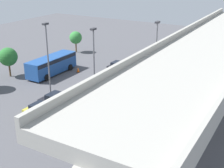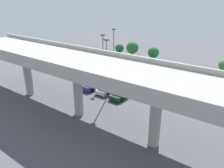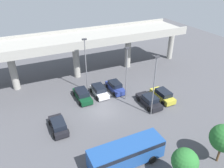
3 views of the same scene
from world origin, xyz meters
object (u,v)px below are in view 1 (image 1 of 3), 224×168
object	(u,v)px
parked_car_0	(122,68)
parked_car_2	(133,95)
shuttle_bus	(52,64)
lamp_post_near_aisle	(156,57)
tree_front_left	(76,38)
lamp_post_mid_lot	(48,58)
parked_car_1	(144,87)
parked_car_4	(60,102)
tree_front_centre	(8,57)
traffic_cone	(78,70)
lamp_post_by_overpass	(94,63)
parked_car_5	(45,113)
parked_car_3	(121,105)

from	to	relation	value
parked_car_0	parked_car_2	xyz separation A→B (m)	(8.04, 5.81, 0.01)
parked_car_2	shuttle_bus	world-z (taller)	shuttle_bus
lamp_post_near_aisle	tree_front_left	world-z (taller)	lamp_post_near_aisle
parked_car_2	lamp_post_mid_lot	size ratio (longest dim) A/B	0.48
parked_car_1	lamp_post_mid_lot	xyz separation A→B (m)	(7.53, -8.11, 4.44)
parked_car_1	parked_car_4	xyz separation A→B (m)	(8.63, -5.95, 0.03)
parked_car_0	parked_car_1	bearing A→B (deg)	-41.58
tree_front_centre	shuttle_bus	bearing A→B (deg)	130.78
parked_car_2	lamp_post_near_aisle	bearing A→B (deg)	-145.22
lamp_post_near_aisle	traffic_cone	world-z (taller)	lamp_post_near_aisle
lamp_post_near_aisle	tree_front_centre	world-z (taller)	lamp_post_near_aisle
traffic_cone	parked_car_0	bearing A→B (deg)	117.51
parked_car_1	tree_front_centre	distance (m)	19.08
parked_car_4	shuttle_bus	xyz separation A→B (m)	(-8.41, -8.23, 0.74)
lamp_post_by_overpass	parked_car_1	bearing A→B (deg)	153.61
parked_car_5	shuttle_bus	bearing A→B (deg)	127.57
shuttle_bus	tree_front_centre	xyz separation A→B (m)	(3.77, -4.37, 1.31)
tree_front_left	tree_front_centre	distance (m)	14.84
parked_car_0	parked_car_4	xyz separation A→B (m)	(13.77, -0.15, 0.02)
parked_car_5	tree_front_left	xyz separation A→B (m)	(-22.28, -12.60, 1.82)
parked_car_3	parked_car_4	size ratio (longest dim) A/B	0.95
parked_car_2	tree_front_left	distance (m)	22.86
parked_car_3	traffic_cone	world-z (taller)	parked_car_3
parked_car_2	parked_car_4	world-z (taller)	parked_car_4
tree_front_centre	parked_car_5	bearing A→B (deg)	60.20
lamp_post_mid_lot	parked_car_2	bearing A→B (deg)	119.70
parked_car_4	lamp_post_mid_lot	world-z (taller)	lamp_post_mid_lot
shuttle_bus	lamp_post_mid_lot	size ratio (longest dim) A/B	0.92
lamp_post_mid_lot	parked_car_1	bearing A→B (deg)	132.87
parked_car_3	parked_car_1	bearing A→B (deg)	-89.12
parked_car_3	lamp_post_by_overpass	size ratio (longest dim) A/B	0.53
parked_car_2	lamp_post_by_overpass	size ratio (longest dim) A/B	0.50
tree_front_centre	parked_car_0	bearing A→B (deg)	125.62
parked_car_4	parked_car_5	bearing A→B (deg)	-81.96
parked_car_5	parked_car_2	bearing A→B (deg)	56.89
tree_front_left	parked_car_2	bearing A→B (deg)	52.90
parked_car_3	parked_car_5	distance (m)	7.94
tree_front_centre	lamp_post_near_aisle	bearing A→B (deg)	96.81
lamp_post_by_overpass	parked_car_2	bearing A→B (deg)	136.67
parked_car_4	traffic_cone	xyz separation A→B (m)	(-10.84, -5.48, -0.42)
lamp_post_mid_lot	lamp_post_by_overpass	bearing A→B (deg)	105.35
parked_car_0	tree_front_left	distance (m)	13.74
shuttle_bus	parked_car_0	bearing A→B (deg)	-57.37
shuttle_bus	tree_front_left	world-z (taller)	tree_front_left
parked_car_1	parked_car_5	xyz separation A→B (m)	(11.43, -5.55, 0.05)
parked_car_3	lamp_post_mid_lot	size ratio (longest dim) A/B	0.51
parked_car_0	parked_car_5	distance (m)	16.57
lamp_post_mid_lot	lamp_post_by_overpass	distance (m)	5.26
traffic_cone	lamp_post_near_aisle	bearing A→B (deg)	74.37
parked_car_4	shuttle_bus	world-z (taller)	shuttle_bus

